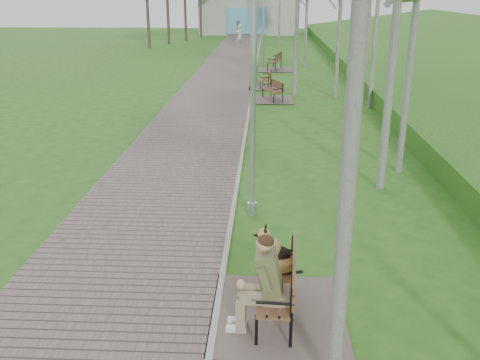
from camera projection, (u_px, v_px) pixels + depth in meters
name	position (u px, v px, depth m)	size (l,w,h in m)	color
ground	(225.00, 259.00, 9.58)	(120.00, 120.00, 0.00)	#26591A
walkway	(224.00, 75.00, 29.87)	(3.50, 67.00, 0.04)	#61544F
kerb	(255.00, 75.00, 29.78)	(0.10, 67.00, 0.05)	#999993
building_north	(248.00, 15.00, 56.90)	(10.00, 5.20, 4.00)	#9E9E99
bench_main	(272.00, 289.00, 7.71)	(1.97, 2.18, 1.71)	#61544F
bench_second	(272.00, 96.00, 23.14)	(1.70, 1.89, 1.04)	#61544F
bench_third	(266.00, 84.00, 26.10)	(1.67, 1.86, 1.03)	#61544F
bench_far	(274.00, 66.00, 31.84)	(2.06, 2.28, 1.26)	#61544F
lamp_post_near	(253.00, 108.00, 10.67)	(0.19, 0.19, 4.99)	#A3A6AC
lamp_post_second	(256.00, 40.00, 26.43)	(0.18, 0.18, 4.70)	#A3A6AC
lamp_post_third	(263.00, 31.00, 33.08)	(0.17, 0.17, 4.47)	#A3A6AC
lamp_post_far	(265.00, 13.00, 57.24)	(0.18, 0.18, 4.56)	#A3A6AC
pedestrian_near	(239.00, 36.00, 44.10)	(0.67, 0.44, 1.83)	silver
pedestrian_far	(238.00, 30.00, 50.22)	(0.88, 0.68, 1.80)	gray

